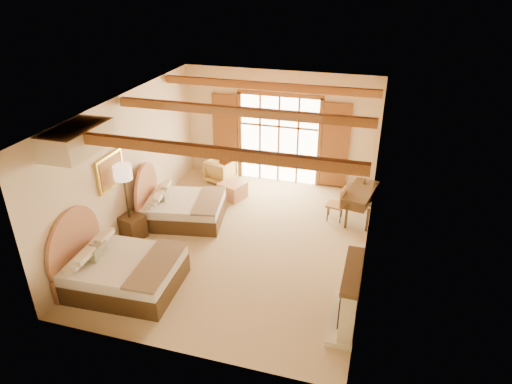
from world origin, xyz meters
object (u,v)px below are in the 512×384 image
at_px(bed_near, 116,268).
at_px(armchair, 221,171).
at_px(bed_far, 178,206).
at_px(nightstand, 133,227).
at_px(desk, 359,202).

relative_size(bed_near, armchair, 2.91).
distance_m(bed_near, armchair, 5.11).
bearing_deg(bed_far, armchair, 73.77).
bearing_deg(armchair, bed_far, 100.33).
distance_m(bed_near, nightstand, 1.75).
xyz_separation_m(bed_far, nightstand, (-0.65, -1.08, -0.10)).
xyz_separation_m(nightstand, armchair, (0.90, 3.46, 0.06)).
bearing_deg(bed_near, armchair, 83.89).
height_order(bed_near, desk, bed_near).
relative_size(nightstand, desk, 0.39).
bearing_deg(desk, bed_near, -125.25).
height_order(armchair, desk, desk).
bearing_deg(bed_near, nightstand, 107.38).
distance_m(nightstand, desk, 5.53).
xyz_separation_m(bed_far, desk, (4.29, 1.39, 0.02)).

